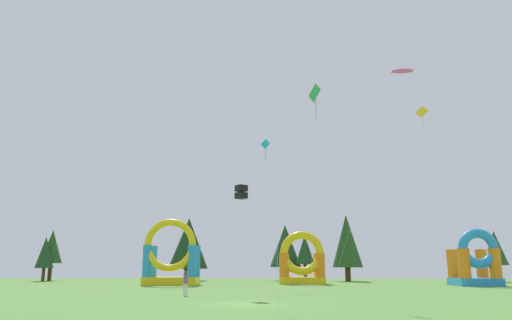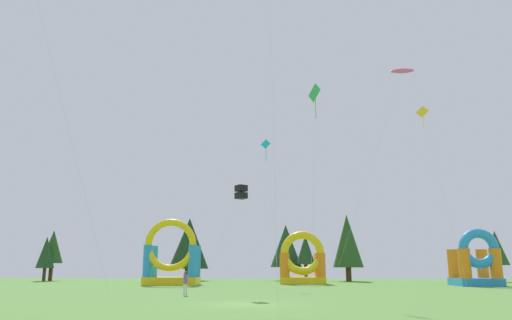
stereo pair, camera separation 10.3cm
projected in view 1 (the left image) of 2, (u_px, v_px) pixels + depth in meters
The scene contains 17 objects.
ground_plane at pixel (247, 304), 28.21m from camera, with size 120.00×120.00×0.00m, color #548438.
kite_cyan_diamond at pixel (266, 147), 54.20m from camera, with size 1.73×3.38×15.66m.
kite_black_box at pixel (241, 192), 36.87m from camera, with size 3.21×2.61×8.09m.
kite_pink_parafoil at pixel (402, 71), 42.55m from camera, with size 7.87×0.83×18.97m.
kite_yellow_diamond at pixel (423, 115), 49.26m from camera, with size 1.54×5.90×17.66m.
kite_green_diamond at pixel (316, 96), 35.86m from camera, with size 1.39×4.42×14.96m.
person_far_side at pixel (186, 281), 36.35m from camera, with size 0.41×0.41×1.79m.
inflatable_blue_arch at pixel (302, 265), 60.03m from camera, with size 5.51×4.25×6.32m.
inflatable_yellow_castle at pixel (171, 260), 56.69m from camera, with size 6.20×3.56×7.51m.
inflatable_red_slide at pixel (475, 265), 54.43m from camera, with size 4.56×4.92×6.18m.
tree_row_1 at pixel (45, 253), 71.40m from camera, with size 2.56×2.56×6.35m.
tree_row_2 at pixel (52, 247), 73.19m from camera, with size 3.15×3.15×7.41m.
tree_row_3 at pixel (189, 243), 73.57m from camera, with size 5.89×5.89×9.23m.
tree_row_4 at pixel (285, 246), 73.91m from camera, with size 4.67×4.67×8.25m.
tree_row_5 at pixel (305, 250), 71.51m from camera, with size 2.77×2.77×6.59m.
tree_row_6 at pixel (347, 241), 71.03m from camera, with size 4.35×4.35×9.49m.
tree_row_7 at pixel (495, 248), 67.83m from camera, with size 3.13×3.13×6.94m.
Camera 1 is at (2.03, -29.25, 2.14)m, focal length 34.47 mm.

